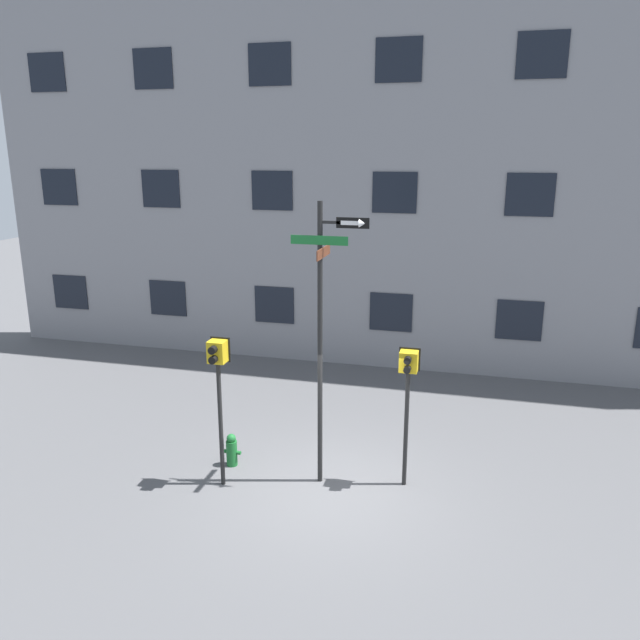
% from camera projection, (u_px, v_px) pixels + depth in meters
% --- Properties ---
extents(ground_plane, '(60.00, 60.00, 0.00)m').
position_uv_depth(ground_plane, '(333.00, 491.00, 11.36)').
color(ground_plane, '#515154').
extents(building_facade, '(24.00, 0.63, 13.13)m').
position_uv_depth(building_facade, '(398.00, 128.00, 16.39)').
color(building_facade, gray).
rests_on(building_facade, ground_plane).
extents(street_sign_pole, '(1.34, 0.87, 5.19)m').
position_uv_depth(street_sign_pole, '(323.00, 326.00, 10.90)').
color(street_sign_pole, black).
rests_on(street_sign_pole, ground_plane).
extents(pedestrian_signal_left, '(0.36, 0.40, 2.81)m').
position_uv_depth(pedestrian_signal_left, '(218.00, 373.00, 11.02)').
color(pedestrian_signal_left, black).
rests_on(pedestrian_signal_left, ground_plane).
extents(pedestrian_signal_right, '(0.38, 0.40, 2.62)m').
position_uv_depth(pedestrian_signal_right, '(408.00, 381.00, 11.05)').
color(pedestrian_signal_right, black).
rests_on(pedestrian_signal_right, ground_plane).
extents(fire_hydrant, '(0.37, 0.21, 0.66)m').
position_uv_depth(fire_hydrant, '(232.00, 450.00, 12.22)').
color(fire_hydrant, '#196028').
rests_on(fire_hydrant, ground_plane).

